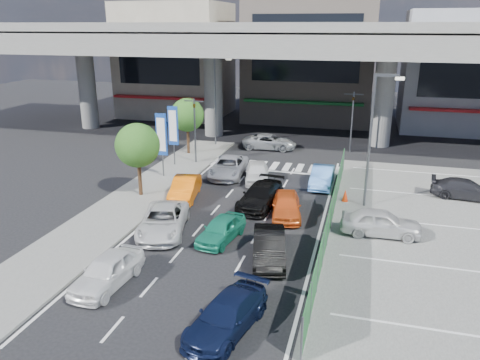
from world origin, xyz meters
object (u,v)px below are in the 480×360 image
(van_white_back_left, at_px, (107,271))
(street_lamp_left, at_px, (217,93))
(taxi_orange_right, at_px, (286,205))
(traffic_light_left, at_px, (194,115))
(kei_truck_front_right, at_px, (322,177))
(sedan_white_mid_left, at_px, (163,221))
(traffic_cone, at_px, (345,195))
(taxi_teal_mid, at_px, (221,229))
(street_lamp_right, at_px, (374,130))
(traffic_light_right, at_px, (353,107))
(signboard_near, at_px, (162,136))
(tree_far, at_px, (187,115))
(minivan_navy_back, at_px, (227,315))
(wagon_silver_front_left, at_px, (229,167))
(parked_sedan_white, at_px, (381,222))
(crossing_wagon_silver, at_px, (269,142))
(parked_sedan_dgrey, at_px, (466,189))
(sedan_white_front_mid, at_px, (257,172))
(signboard_far, at_px, (173,127))
(tree_near, at_px, (138,146))
(taxi_orange_left, at_px, (185,188))
(sedan_black_mid, at_px, (261,196))
(hatch_black_mid_right, at_px, (269,247))

(van_white_back_left, bearing_deg, street_lamp_left, 100.89)
(taxi_orange_right, bearing_deg, traffic_light_left, 124.06)
(traffic_light_left, height_order, kei_truck_front_right, traffic_light_left)
(van_white_back_left, relative_size, sedan_white_mid_left, 0.82)
(kei_truck_front_right, height_order, traffic_cone, kei_truck_front_right)
(taxi_teal_mid, bearing_deg, street_lamp_right, 53.11)
(traffic_light_right, relative_size, signboard_near, 1.11)
(tree_far, distance_m, traffic_cone, 16.09)
(minivan_navy_back, xyz_separation_m, wagon_silver_front_left, (-5.20, 17.56, 0.07))
(parked_sedan_white, height_order, traffic_cone, parked_sedan_white)
(traffic_light_right, distance_m, taxi_orange_right, 16.43)
(van_white_back_left, bearing_deg, street_lamp_right, 53.39)
(street_lamp_left, height_order, crossing_wagon_silver, street_lamp_left)
(traffic_light_right, relative_size, parked_sedan_dgrey, 1.23)
(traffic_cone, bearing_deg, sedan_white_front_mid, 158.48)
(minivan_navy_back, relative_size, parked_sedan_dgrey, 1.02)
(sedan_white_front_mid, bearing_deg, taxi_teal_mid, -100.73)
(signboard_near, distance_m, signboard_far, 3.03)
(taxi_teal_mid, relative_size, parked_sedan_dgrey, 0.87)
(traffic_light_right, height_order, taxi_orange_right, traffic_light_right)
(street_lamp_right, relative_size, wagon_silver_front_left, 1.61)
(minivan_navy_back, bearing_deg, parked_sedan_dgrey, 70.52)
(tree_near, distance_m, tree_far, 10.53)
(traffic_light_left, bearing_deg, van_white_back_left, -81.11)
(signboard_near, relative_size, sedan_white_front_mid, 1.16)
(street_lamp_right, relative_size, taxi_orange_left, 1.91)
(crossing_wagon_silver, height_order, parked_sedan_white, parked_sedan_white)
(signboard_far, bearing_deg, sedan_white_mid_left, -69.77)
(traffic_cone, bearing_deg, street_lamp_left, 136.40)
(sedan_white_mid_left, relative_size, taxi_teal_mid, 1.36)
(taxi_orange_left, height_order, sedan_black_mid, same)
(street_lamp_left, height_order, signboard_near, street_lamp_left)
(signboard_near, height_order, parked_sedan_white, signboard_near)
(traffic_light_right, height_order, tree_near, traffic_light_right)
(tree_near, bearing_deg, street_lamp_left, 87.24)
(street_lamp_right, xyz_separation_m, sedan_white_mid_left, (-10.44, -6.76, -4.08))
(van_white_back_left, relative_size, parked_sedan_dgrey, 0.96)
(traffic_light_left, height_order, tree_near, traffic_light_left)
(sedan_black_mid, bearing_deg, traffic_light_right, 78.74)
(crossing_wagon_silver, bearing_deg, minivan_navy_back, -173.82)
(van_white_back_left, xyz_separation_m, minivan_navy_back, (5.78, -1.62, -0.07))
(wagon_silver_front_left, height_order, kei_truck_front_right, wagon_silver_front_left)
(van_white_back_left, height_order, traffic_cone, van_white_back_left)
(street_lamp_left, xyz_separation_m, tree_far, (-1.47, -3.50, -1.38))
(parked_sedan_white, bearing_deg, taxi_orange_right, 74.33)
(street_lamp_left, bearing_deg, hatch_black_mid_right, -65.76)
(van_white_back_left, bearing_deg, kei_truck_front_right, 68.21)
(tree_near, bearing_deg, parked_sedan_dgrey, 13.91)
(signboard_near, xyz_separation_m, sedan_black_mid, (8.07, -3.67, -2.37))
(taxi_teal_mid, bearing_deg, sedan_white_front_mid, 102.04)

